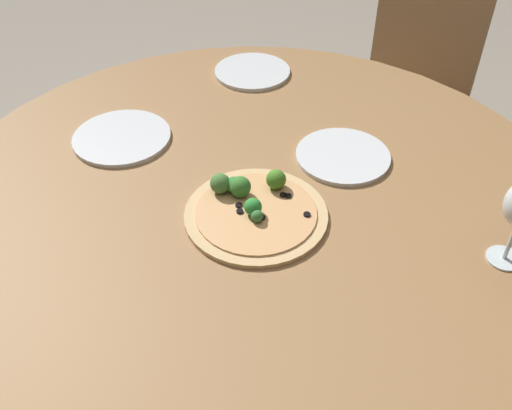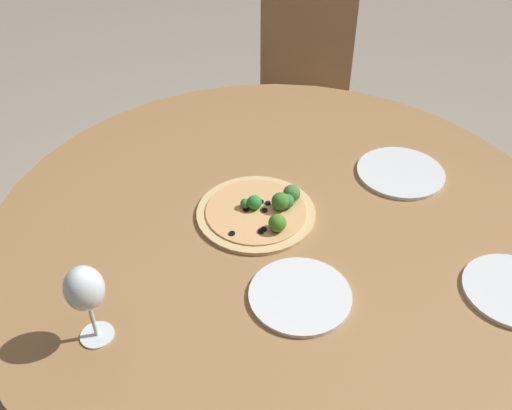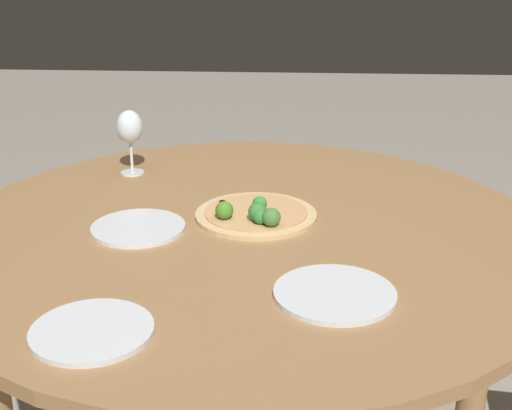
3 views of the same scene
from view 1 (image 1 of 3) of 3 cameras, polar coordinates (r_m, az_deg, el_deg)
The scene contains 7 objects.
ground_plane at distance 1.78m, azimuth -0.22°, elevation -18.48°, with size 12.00×12.00×0.00m, color gray.
dining_table at distance 1.22m, azimuth -0.30°, elevation -1.35°, with size 1.38×1.38×0.77m.
chair at distance 2.14m, azimuth 14.80°, elevation 10.28°, with size 0.55×0.55×0.89m.
pizza at distance 1.13m, azimuth -0.25°, elevation -0.27°, with size 0.28×0.28×0.06m.
plate_near at distance 1.29m, azimuth 8.68°, elevation 4.88°, with size 0.21×0.21×0.01m.
plate_far at distance 1.37m, azimuth -13.27°, elevation 6.61°, with size 0.23×0.23×0.01m.
plate_side at distance 1.61m, azimuth -0.37°, elevation 13.20°, with size 0.21×0.21×0.01m.
Camera 1 is at (0.38, 0.81, 1.54)m, focal length 40.00 mm.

